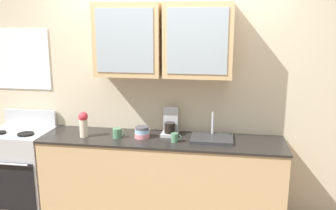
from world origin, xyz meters
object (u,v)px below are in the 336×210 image
stove_range (22,169)px  cup_near_sink (175,138)px  coffee_maker (170,124)px  vase (83,123)px  sink_faucet (212,138)px  bowl_stack (142,132)px  cup_near_bowls (117,133)px

stove_range → cup_near_sink: (1.73, -0.08, 0.48)m
cup_near_sink → coffee_maker: size_ratio=0.36×
vase → sink_faucet: bearing=4.4°
cup_near_sink → sink_faucet: bearing=19.0°
coffee_maker → stove_range: bearing=-174.4°
bowl_stack → vase: bearing=-173.4°
stove_range → sink_faucet: bearing=1.1°
bowl_stack → cup_near_sink: 0.36m
sink_faucet → stove_range: bearing=-178.9°
cup_near_bowls → coffee_maker: 0.56m
stove_range → cup_near_bowls: 1.23m
sink_faucet → cup_near_sink: size_ratio=3.98×
cup_near_sink → cup_near_bowls: 0.60m
cup_near_sink → vase: bearing=178.7°
sink_faucet → vase: bearing=-175.6°
sink_faucet → vase: (-1.31, -0.10, 0.12)m
cup_near_bowls → coffee_maker: bearing=21.6°
vase → coffee_maker: coffee_maker is taller
stove_range → cup_near_bowls: stove_range is taller
stove_range → coffee_maker: bearing=5.6°
stove_range → sink_faucet: (2.09, 0.04, 0.46)m
stove_range → coffee_maker: size_ratio=3.70×
stove_range → cup_near_bowls: bearing=-2.2°
bowl_stack → vase: (-0.60, -0.07, 0.09)m
vase → bowl_stack: bearing=6.6°
bowl_stack → cup_near_bowls: size_ratio=1.24×
vase → coffee_maker: (0.87, 0.22, -0.04)m
vase → cup_near_bowls: 0.36m
cup_near_sink → cup_near_bowls: cup_near_bowls is taller
cup_near_bowls → sink_faucet: bearing=5.0°
cup_near_bowls → coffee_maker: size_ratio=0.44×
stove_range → vase: size_ratio=4.07×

